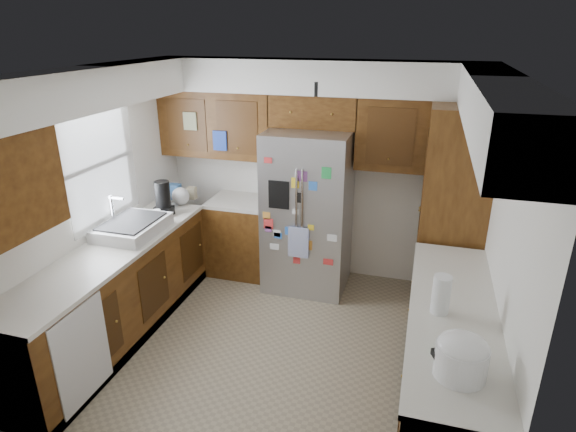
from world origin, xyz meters
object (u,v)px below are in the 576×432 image
object	(u,v)px
fridge	(308,212)
pantry	(452,212)
rice_cooker	(462,355)
paper_towel	(441,295)

from	to	relation	value
fridge	pantry	bearing A→B (deg)	-2.06
fridge	rice_cooker	distance (m)	2.82
fridge	rice_cooker	xyz separation A→B (m)	(1.50, -2.39, 0.16)
fridge	paper_towel	distance (m)	2.23
fridge	paper_towel	xyz separation A→B (m)	(1.39, -1.73, 0.16)
rice_cooker	paper_towel	distance (m)	0.67
pantry	paper_towel	distance (m)	1.68
paper_towel	pantry	bearing A→B (deg)	86.25
pantry	rice_cooker	world-z (taller)	pantry
paper_towel	fridge	bearing A→B (deg)	128.76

